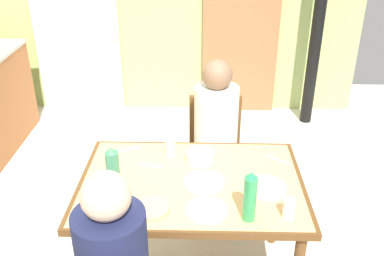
# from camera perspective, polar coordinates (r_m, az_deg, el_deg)

# --- Properties ---
(ground_plane) EXTENTS (6.20, 6.20, 0.00)m
(ground_plane) POSITION_cam_1_polar(r_m,az_deg,el_deg) (3.11, -6.87, -15.70)
(ground_plane) COLOR silver
(door_wooden) EXTENTS (0.80, 0.05, 2.00)m
(door_wooden) POSITION_cam_1_polar(r_m,az_deg,el_deg) (4.69, 6.44, 13.58)
(door_wooden) COLOR #9A623D
(door_wooden) RESTS_ON ground_plane
(curtain_panel) EXTENTS (0.90, 0.03, 2.28)m
(curtain_panel) POSITION_cam_1_polar(r_m,az_deg,el_deg) (4.82, -15.22, 14.87)
(curtain_panel) COLOR white
(curtain_panel) RESTS_ON ground_plane
(dining_table) EXTENTS (1.24, 0.86, 0.75)m
(dining_table) POSITION_cam_1_polar(r_m,az_deg,el_deg) (2.48, -0.09, -8.40)
(dining_table) COLOR brown
(dining_table) RESTS_ON ground_plane
(chair_far_diner) EXTENTS (0.40, 0.40, 0.87)m
(chair_far_diner) POSITION_cam_1_polar(r_m,az_deg,el_deg) (3.23, 2.98, -2.66)
(chair_far_diner) COLOR brown
(chair_far_diner) RESTS_ON ground_plane
(person_far_diner) EXTENTS (0.30, 0.37, 0.77)m
(person_far_diner) POSITION_cam_1_polar(r_m,az_deg,el_deg) (2.98, 3.16, 0.74)
(person_far_diner) COLOR silver
(person_far_diner) RESTS_ON ground_plane
(water_bottle_green_near) EXTENTS (0.07, 0.07, 0.28)m
(water_bottle_green_near) POSITION_cam_1_polar(r_m,az_deg,el_deg) (2.31, -10.24, -5.56)
(water_bottle_green_near) COLOR #3F8763
(water_bottle_green_near) RESTS_ON dining_table
(water_bottle_green_far) EXTENTS (0.07, 0.07, 0.27)m
(water_bottle_green_far) POSITION_cam_1_polar(r_m,az_deg,el_deg) (2.12, 7.55, -8.93)
(water_bottle_green_far) COLOR #359B55
(water_bottle_green_far) RESTS_ON dining_table
(serving_bowl_center) EXTENTS (0.17, 0.17, 0.05)m
(serving_bowl_center) POSITION_cam_1_polar(r_m,az_deg,el_deg) (2.60, 1.06, -3.71)
(serving_bowl_center) COLOR #ECE7C7
(serving_bowl_center) RESTS_ON dining_table
(dinner_plate_near_left) EXTENTS (0.22, 0.22, 0.01)m
(dinner_plate_near_left) POSITION_cam_1_polar(r_m,az_deg,el_deg) (2.41, 9.58, -7.62)
(dinner_plate_near_left) COLOR white
(dinner_plate_near_left) RESTS_ON dining_table
(dinner_plate_near_right) EXTENTS (0.21, 0.21, 0.01)m
(dinner_plate_near_right) POSITION_cam_1_polar(r_m,az_deg,el_deg) (2.22, 1.89, -10.62)
(dinner_plate_near_right) COLOR white
(dinner_plate_near_right) RESTS_ON dining_table
(dinner_plate_far_center) EXTENTS (0.22, 0.22, 0.01)m
(dinner_plate_far_center) POSITION_cam_1_polar(r_m,az_deg,el_deg) (2.42, 1.63, -7.06)
(dinner_plate_far_center) COLOR white
(dinner_plate_far_center) RESTS_ON dining_table
(drinking_glass_by_near_diner) EXTENTS (0.06, 0.06, 0.11)m
(drinking_glass_by_near_diner) POSITION_cam_1_polar(r_m,az_deg,el_deg) (2.20, 12.52, -10.25)
(drinking_glass_by_near_diner) COLOR silver
(drinking_glass_by_near_diner) RESTS_ON dining_table
(drinking_glass_by_far_diner) EXTENTS (0.06, 0.06, 0.10)m
(drinking_glass_by_far_diner) POSITION_cam_1_polar(r_m,az_deg,el_deg) (2.64, -2.85, -2.59)
(drinking_glass_by_far_diner) COLOR silver
(drinking_glass_by_far_diner) RESTS_ON dining_table
(bread_plate_sliced) EXTENTS (0.19, 0.19, 0.02)m
(bread_plate_sliced) POSITION_cam_1_polar(r_m,az_deg,el_deg) (2.23, -5.37, -10.37)
(bread_plate_sliced) COLOR #DBB77A
(bread_plate_sliced) RESTS_ON dining_table
(cutlery_knife_near) EXTENTS (0.15, 0.06, 0.00)m
(cutlery_knife_near) POSITION_cam_1_polar(r_m,az_deg,el_deg) (2.58, -5.48, -4.85)
(cutlery_knife_near) COLOR silver
(cutlery_knife_near) RESTS_ON dining_table
(cutlery_fork_near) EXTENTS (0.13, 0.10, 0.00)m
(cutlery_fork_near) POSITION_cam_1_polar(r_m,az_deg,el_deg) (2.67, 11.13, -4.07)
(cutlery_fork_near) COLOR silver
(cutlery_fork_near) RESTS_ON dining_table
(cutlery_knife_far) EXTENTS (0.14, 0.07, 0.00)m
(cutlery_knife_far) POSITION_cam_1_polar(r_m,az_deg,el_deg) (2.75, -8.26, -2.79)
(cutlery_knife_far) COLOR silver
(cutlery_knife_far) RESTS_ON dining_table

